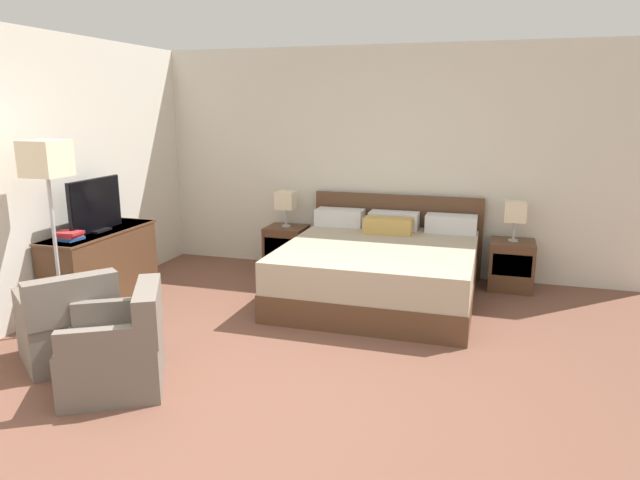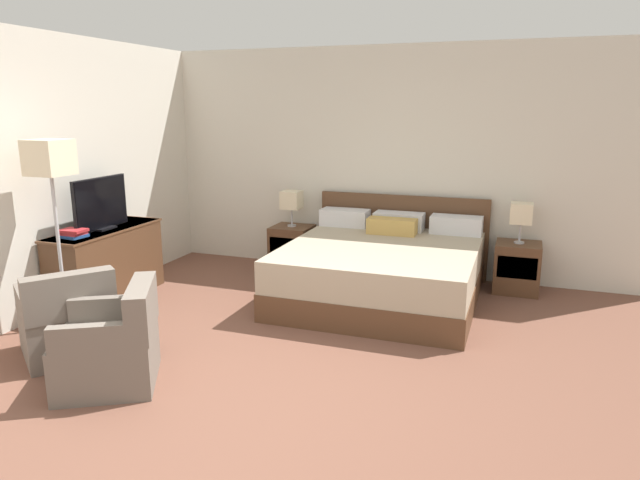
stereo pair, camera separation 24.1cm
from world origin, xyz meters
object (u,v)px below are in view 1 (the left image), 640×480
at_px(nightstand_left, 286,248).
at_px(table_lamp_left, 286,201).
at_px(table_lamp_right, 515,212).
at_px(bed, 380,269).
at_px(nightstand_right, 511,265).
at_px(floor_lamp, 47,172).
at_px(tv, 95,206).
at_px(book_red_cover, 69,238).
at_px(dresser, 102,266).
at_px(armchair_companion, 119,351).
at_px(book_small_top, 68,233).
at_px(armchair_by_window, 69,326).
at_px(book_blue_cover, 68,236).

bearing_deg(nightstand_left, table_lamp_left, 90.00).
distance_m(table_lamp_left, table_lamp_right, 2.70).
relative_size(bed, table_lamp_left, 4.71).
height_order(nightstand_right, floor_lamp, floor_lamp).
xyz_separation_m(bed, nightstand_left, (-1.35, 0.75, -0.05)).
bearing_deg(tv, table_lamp_right, 23.19).
distance_m(nightstand_left, book_red_cover, 2.64).
distance_m(nightstand_right, floor_lamp, 4.84).
distance_m(dresser, armchair_companion, 2.06).
height_order(nightstand_right, tv, tv).
xyz_separation_m(book_red_cover, armchair_companion, (1.33, -1.13, -0.50)).
bearing_deg(nightstand_right, book_small_top, -152.19).
distance_m(armchair_companion, floor_lamp, 1.84).
relative_size(book_small_top, floor_lamp, 0.13).
bearing_deg(book_red_cover, table_lamp_right, 27.85).
relative_size(table_lamp_right, book_small_top, 1.90).
bearing_deg(armchair_by_window, dresser, 117.09).
distance_m(nightstand_right, table_lamp_left, 2.77).
height_order(table_lamp_left, table_lamp_right, same).
bearing_deg(book_red_cover, tv, 89.85).
distance_m(nightstand_right, book_blue_cover, 4.69).
distance_m(tv, book_small_top, 0.45).
bearing_deg(tv, book_blue_cover, -91.78).
bearing_deg(armchair_companion, dresser, 130.48).
bearing_deg(dresser, book_blue_cover, -91.36).
distance_m(book_red_cover, floor_lamp, 0.79).
height_order(book_blue_cover, armchair_companion, book_blue_cover).
distance_m(armchair_by_window, armchair_companion, 0.74).
height_order(book_red_cover, armchair_by_window, book_red_cover).
bearing_deg(armchair_by_window, book_blue_cover, 128.11).
height_order(table_lamp_left, armchair_companion, table_lamp_left).
height_order(book_red_cover, floor_lamp, floor_lamp).
bearing_deg(armchair_by_window, armchair_companion, -22.96).
height_order(nightstand_left, dresser, dresser).
bearing_deg(floor_lamp, dresser, 101.31).
relative_size(tv, book_blue_cover, 3.38).
height_order(dresser, book_small_top, book_small_top).
xyz_separation_m(nightstand_left, table_lamp_left, (0.00, 0.00, 0.60)).
bearing_deg(armchair_by_window, bed, 47.03).
relative_size(bed, book_blue_cover, 9.39).
relative_size(table_lamp_left, book_small_top, 1.90).
bearing_deg(nightstand_right, table_lamp_right, 90.00).
xyz_separation_m(bed, armchair_by_window, (-2.11, -2.26, -0.04)).
height_order(bed, nightstand_right, bed).
xyz_separation_m(nightstand_left, dresser, (-1.41, -1.74, 0.12)).
bearing_deg(floor_lamp, table_lamp_right, 32.63).
relative_size(table_lamp_right, floor_lamp, 0.26).
xyz_separation_m(table_lamp_left, table_lamp_right, (2.70, 0.00, 0.00)).
xyz_separation_m(nightstand_right, armchair_companion, (-2.78, -3.30, 0.01)).
bearing_deg(floor_lamp, armchair_by_window, -44.43).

